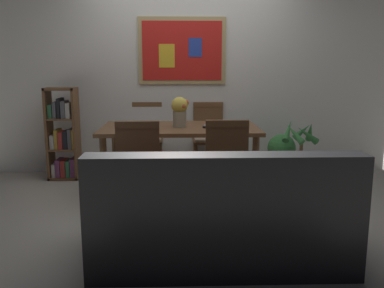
{
  "coord_description": "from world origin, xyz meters",
  "views": [
    {
      "loc": [
        -0.12,
        -3.99,
        1.4
      ],
      "look_at": [
        0.0,
        -0.09,
        0.65
      ],
      "focal_mm": 39.39,
      "sensor_mm": 36.0,
      "label": 1
    }
  ],
  "objects_px": {
    "bookshelf": "(64,138)",
    "dining_chair_far_right": "(208,132)",
    "dining_chair_near_left": "(139,161)",
    "leather_couch": "(220,220)",
    "dining_chair_far_left": "(147,132)",
    "dining_chair_near_right": "(225,159)",
    "dining_table": "(180,134)",
    "potted_palm": "(300,154)",
    "tv_remote": "(205,126)",
    "flower_vase": "(180,110)",
    "potted_ivy": "(281,153)"
  },
  "relations": [
    {
      "from": "dining_chair_far_left",
      "to": "tv_remote",
      "type": "bearing_deg",
      "value": -50.87
    },
    {
      "from": "potted_ivy",
      "to": "dining_chair_near_left",
      "type": "bearing_deg",
      "value": -140.17
    },
    {
      "from": "dining_chair_far_right",
      "to": "potted_palm",
      "type": "height_order",
      "value": "dining_chair_far_right"
    },
    {
      "from": "dining_chair_far_left",
      "to": "dining_chair_near_right",
      "type": "bearing_deg",
      "value": -61.83
    },
    {
      "from": "leather_couch",
      "to": "tv_remote",
      "type": "distance_m",
      "value": 1.7
    },
    {
      "from": "dining_chair_far_right",
      "to": "leather_couch",
      "type": "distance_m",
      "value": 2.47
    },
    {
      "from": "dining_chair_far_right",
      "to": "dining_table",
      "type": "bearing_deg",
      "value": -115.6
    },
    {
      "from": "potted_palm",
      "to": "dining_chair_near_right",
      "type": "bearing_deg",
      "value": -135.25
    },
    {
      "from": "dining_chair_near_left",
      "to": "leather_couch",
      "type": "xyz_separation_m",
      "value": [
        0.65,
        -0.88,
        -0.23
      ]
    },
    {
      "from": "tv_remote",
      "to": "potted_palm",
      "type": "bearing_deg",
      "value": 12.82
    },
    {
      "from": "dining_chair_near_right",
      "to": "leather_couch",
      "type": "distance_m",
      "value": 0.97
    },
    {
      "from": "potted_ivy",
      "to": "dining_chair_far_right",
      "type": "bearing_deg",
      "value": 166.48
    },
    {
      "from": "potted_palm",
      "to": "tv_remote",
      "type": "xyz_separation_m",
      "value": [
        -1.12,
        -0.25,
        0.37
      ]
    },
    {
      "from": "dining_chair_near_left",
      "to": "dining_table",
      "type": "bearing_deg",
      "value": 65.49
    },
    {
      "from": "leather_couch",
      "to": "tv_remote",
      "type": "relative_size",
      "value": 11.2
    },
    {
      "from": "flower_vase",
      "to": "dining_table",
      "type": "bearing_deg",
      "value": 92.76
    },
    {
      "from": "dining_chair_far_right",
      "to": "flower_vase",
      "type": "bearing_deg",
      "value": -115.0
    },
    {
      "from": "dining_chair_far_right",
      "to": "leather_couch",
      "type": "height_order",
      "value": "dining_chair_far_right"
    },
    {
      "from": "leather_couch",
      "to": "bookshelf",
      "type": "relative_size",
      "value": 1.61
    },
    {
      "from": "leather_couch",
      "to": "bookshelf",
      "type": "xyz_separation_m",
      "value": [
        -1.69,
        2.27,
        0.2
      ]
    },
    {
      "from": "dining_chair_near_right",
      "to": "leather_couch",
      "type": "height_order",
      "value": "dining_chair_near_right"
    },
    {
      "from": "dining_chair_far_left",
      "to": "bookshelf",
      "type": "relative_size",
      "value": 0.82
    },
    {
      "from": "dining_chair_far_left",
      "to": "bookshelf",
      "type": "xyz_separation_m",
      "value": [
        -0.99,
        -0.23,
        -0.03
      ]
    },
    {
      "from": "potted_ivy",
      "to": "dining_table",
      "type": "bearing_deg",
      "value": -156.4
    },
    {
      "from": "potted_palm",
      "to": "dining_table",
      "type": "bearing_deg",
      "value": -171.64
    },
    {
      "from": "potted_palm",
      "to": "dining_chair_far_left",
      "type": "bearing_deg",
      "value": 161.75
    },
    {
      "from": "bookshelf",
      "to": "flower_vase",
      "type": "distance_m",
      "value": 1.58
    },
    {
      "from": "potted_ivy",
      "to": "flower_vase",
      "type": "height_order",
      "value": "flower_vase"
    },
    {
      "from": "dining_chair_near_left",
      "to": "leather_couch",
      "type": "distance_m",
      "value": 1.12
    },
    {
      "from": "dining_chair_far_right",
      "to": "dining_chair_near_right",
      "type": "bearing_deg",
      "value": -88.08
    },
    {
      "from": "potted_palm",
      "to": "bookshelf",
      "type": "bearing_deg",
      "value": 172.47
    },
    {
      "from": "dining_chair_far_left",
      "to": "potted_ivy",
      "type": "distance_m",
      "value": 1.71
    },
    {
      "from": "dining_chair_far_left",
      "to": "flower_vase",
      "type": "bearing_deg",
      "value": -62.94
    },
    {
      "from": "dining_table",
      "to": "dining_chair_far_left",
      "type": "bearing_deg",
      "value": 117.55
    },
    {
      "from": "potted_ivy",
      "to": "flower_vase",
      "type": "xyz_separation_m",
      "value": [
        -1.26,
        -0.57,
        0.6
      ]
    },
    {
      "from": "dining_chair_near_left",
      "to": "bookshelf",
      "type": "bearing_deg",
      "value": 127.07
    },
    {
      "from": "potted_palm",
      "to": "tv_remote",
      "type": "distance_m",
      "value": 1.2
    },
    {
      "from": "leather_couch",
      "to": "potted_ivy",
      "type": "bearing_deg",
      "value": 66.41
    },
    {
      "from": "tv_remote",
      "to": "dining_chair_near_left",
      "type": "bearing_deg",
      "value": -130.27
    },
    {
      "from": "bookshelf",
      "to": "potted_ivy",
      "type": "height_order",
      "value": "bookshelf"
    },
    {
      "from": "dining_chair_near_right",
      "to": "bookshelf",
      "type": "relative_size",
      "value": 0.82
    },
    {
      "from": "dining_table",
      "to": "potted_palm",
      "type": "distance_m",
      "value": 1.43
    },
    {
      "from": "flower_vase",
      "to": "tv_remote",
      "type": "bearing_deg",
      "value": -6.46
    },
    {
      "from": "bookshelf",
      "to": "dining_chair_far_right",
      "type": "bearing_deg",
      "value": 6.13
    },
    {
      "from": "leather_couch",
      "to": "potted_ivy",
      "type": "height_order",
      "value": "leather_couch"
    },
    {
      "from": "potted_ivy",
      "to": "potted_palm",
      "type": "height_order",
      "value": "potted_palm"
    },
    {
      "from": "dining_chair_near_right",
      "to": "flower_vase",
      "type": "xyz_separation_m",
      "value": [
        -0.42,
        0.74,
        0.37
      ]
    },
    {
      "from": "dining_chair_far_right",
      "to": "dining_chair_far_left",
      "type": "relative_size",
      "value": 1.0
    },
    {
      "from": "dining_chair_near_left",
      "to": "leather_couch",
      "type": "bearing_deg",
      "value": -53.75
    },
    {
      "from": "potted_ivy",
      "to": "tv_remote",
      "type": "height_order",
      "value": "tv_remote"
    }
  ]
}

